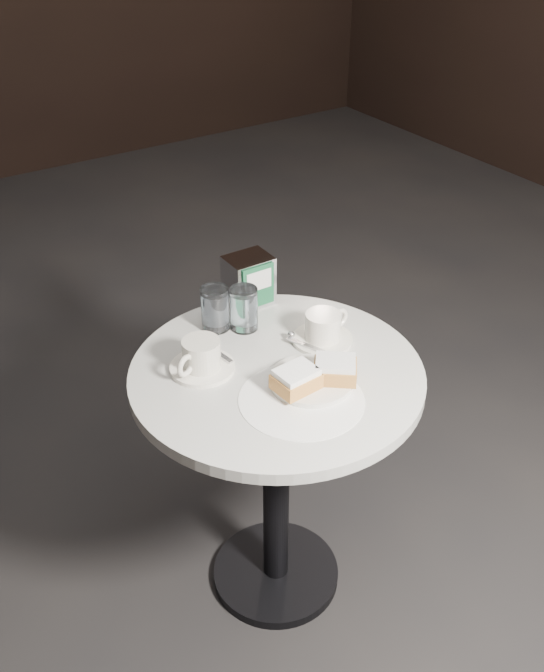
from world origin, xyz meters
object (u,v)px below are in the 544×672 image
at_px(water_glass_right, 244,309).
at_px(cafe_table, 276,433).
at_px(coffee_cup_right, 323,329).
at_px(water_glass_left, 215,309).
at_px(beignet_plate, 314,377).
at_px(coffee_cup_left, 201,358).
at_px(napkin_dispenser, 249,281).

bearing_deg(water_glass_right, cafe_table, -99.18).
height_order(coffee_cup_right, water_glass_right, water_glass_right).
bearing_deg(water_glass_left, cafe_table, -83.07).
relative_size(beignet_plate, water_glass_right, 2.05).
distance_m(beignet_plate, coffee_cup_left, 0.27).
height_order(coffee_cup_right, napkin_dispenser, napkin_dispenser).
bearing_deg(beignet_plate, coffee_cup_left, 133.32).
bearing_deg(cafe_table, beignet_plate, -69.22).
relative_size(cafe_table, napkin_dispenser, 5.44).
bearing_deg(water_glass_left, napkin_dispenser, 23.04).
height_order(cafe_table, coffee_cup_left, coffee_cup_left).
height_order(beignet_plate, coffee_cup_right, coffee_cup_right).
distance_m(cafe_table, water_glass_left, 0.35).
bearing_deg(water_glass_right, coffee_cup_left, -150.83).
height_order(cafe_table, water_glass_right, water_glass_right).
xyz_separation_m(cafe_table, coffee_cup_left, (-0.15, 0.10, 0.23)).
xyz_separation_m(water_glass_right, napkin_dispenser, (0.08, 0.10, 0.01)).
height_order(beignet_plate, water_glass_right, water_glass_right).
xyz_separation_m(water_glass_left, water_glass_right, (0.06, -0.04, -0.00)).
distance_m(beignet_plate, coffee_cup_right, 0.19).
height_order(water_glass_left, napkin_dispenser, napkin_dispenser).
relative_size(water_glass_left, water_glass_right, 1.01).
height_order(beignet_plate, coffee_cup_left, coffee_cup_left).
bearing_deg(coffee_cup_left, water_glass_left, 26.72).
height_order(coffee_cup_right, water_glass_left, water_glass_left).
bearing_deg(beignet_plate, water_glass_right, 90.94).
bearing_deg(napkin_dispenser, water_glass_left, -156.76).
height_order(cafe_table, napkin_dispenser, napkin_dispenser).
xyz_separation_m(coffee_cup_right, napkin_dispenser, (-0.06, 0.26, 0.03)).
bearing_deg(coffee_cup_right, napkin_dispenser, 95.65).
distance_m(cafe_table, coffee_cup_right, 0.29).
distance_m(coffee_cup_right, water_glass_right, 0.21).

